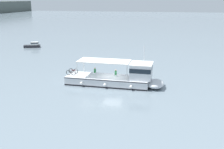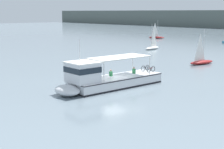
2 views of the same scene
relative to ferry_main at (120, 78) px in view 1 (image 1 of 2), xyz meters
The scene contains 3 objects.
ground_plane 1.42m from the ferry_main, 81.96° to the left, with size 400.00×400.00×0.00m, color slate.
ferry_main is the anchor object (origin of this frame).
motorboat_off_stern 34.20m from the ferry_main, 46.92° to the left, with size 2.38×3.83×1.26m.
Camera 1 is at (-33.16, -7.43, 10.94)m, focal length 43.47 mm.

